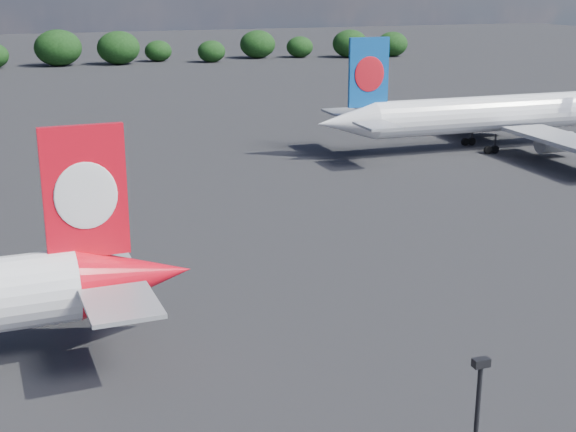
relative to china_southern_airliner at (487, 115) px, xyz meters
name	(u,v)px	position (x,y,z in m)	size (l,w,h in m)	color
ground	(5,182)	(-59.08, 2.40, -4.45)	(500.00, 500.00, 0.00)	black
china_southern_airliner	(487,115)	(0.00, 0.00, 0.00)	(44.59, 42.31, 14.61)	white
billboard_yellow	(48,50)	(-47.08, 124.40, -0.58)	(5.00, 0.30, 5.50)	gold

